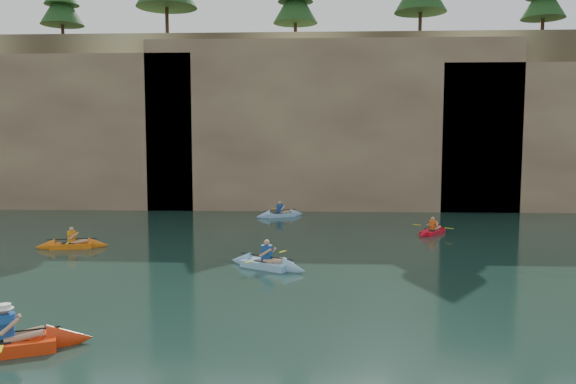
{
  "coord_description": "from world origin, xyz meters",
  "views": [
    {
      "loc": [
        0.89,
        -14.6,
        4.84
      ],
      "look_at": [
        0.03,
        3.98,
        3.0
      ],
      "focal_mm": 35.0,
      "sensor_mm": 36.0,
      "label": 1
    }
  ],
  "objects_px": {
    "kayaker_orange": "(72,245)",
    "kayaker_red_far": "(432,231)",
    "kayaker_ltblue_near": "(267,264)",
    "main_kayaker": "(6,345)"
  },
  "relations": [
    {
      "from": "main_kayaker",
      "to": "kayaker_ltblue_near",
      "type": "xyz_separation_m",
      "value": [
        5.16,
        8.42,
        -0.02
      ]
    },
    {
      "from": "kayaker_orange",
      "to": "kayaker_ltblue_near",
      "type": "relative_size",
      "value": 0.96
    },
    {
      "from": "main_kayaker",
      "to": "kayaker_orange",
      "type": "height_order",
      "value": "main_kayaker"
    },
    {
      "from": "main_kayaker",
      "to": "kayaker_orange",
      "type": "distance_m",
      "value": 12.28
    },
    {
      "from": "kayaker_ltblue_near",
      "to": "kayaker_red_far",
      "type": "bearing_deg",
      "value": 75.35
    },
    {
      "from": "kayaker_ltblue_near",
      "to": "main_kayaker",
      "type": "bearing_deg",
      "value": -91.09
    },
    {
      "from": "kayaker_orange",
      "to": "kayaker_ltblue_near",
      "type": "xyz_separation_m",
      "value": [
        8.79,
        -3.31,
        0.02
      ]
    },
    {
      "from": "kayaker_orange",
      "to": "kayaker_red_far",
      "type": "height_order",
      "value": "kayaker_orange"
    },
    {
      "from": "kayaker_ltblue_near",
      "to": "kayaker_red_far",
      "type": "height_order",
      "value": "kayaker_ltblue_near"
    },
    {
      "from": "kayaker_orange",
      "to": "kayaker_red_far",
      "type": "relative_size",
      "value": 1.15
    }
  ]
}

